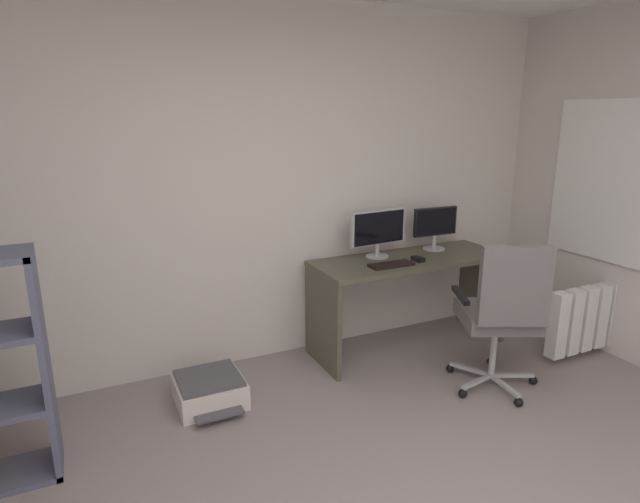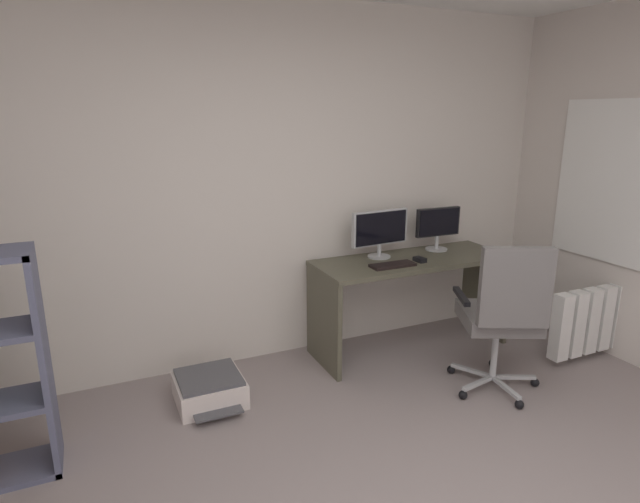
{
  "view_description": "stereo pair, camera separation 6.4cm",
  "coord_description": "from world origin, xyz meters",
  "px_view_note": "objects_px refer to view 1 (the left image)",
  "views": [
    {
      "loc": [
        -1.17,
        -1.07,
        1.85
      ],
      "look_at": [
        0.22,
        1.84,
        0.98
      ],
      "focal_mm": 29.11,
      "sensor_mm": 36.0,
      "label": 1
    },
    {
      "loc": [
        -1.11,
        -1.1,
        1.85
      ],
      "look_at": [
        0.22,
        1.84,
        0.98
      ],
      "focal_mm": 29.11,
      "sensor_mm": 36.0,
      "label": 2
    }
  ],
  "objects_px": {
    "monitor_main": "(378,230)",
    "keyboard": "(391,265)",
    "computer_mouse": "(418,259)",
    "monitor_secondary": "(435,224)",
    "printer": "(210,390)",
    "radiator": "(598,316)",
    "desk": "(409,281)",
    "office_chair": "(503,309)"
  },
  "relations": [
    {
      "from": "keyboard",
      "to": "printer",
      "type": "distance_m",
      "value": 1.55
    },
    {
      "from": "monitor_secondary",
      "to": "computer_mouse",
      "type": "relative_size",
      "value": 4.0
    },
    {
      "from": "office_chair",
      "to": "computer_mouse",
      "type": "bearing_deg",
      "value": 100.56
    },
    {
      "from": "keyboard",
      "to": "radiator",
      "type": "distance_m",
      "value": 1.72
    },
    {
      "from": "monitor_main",
      "to": "office_chair",
      "type": "relative_size",
      "value": 0.46
    },
    {
      "from": "printer",
      "to": "monitor_main",
      "type": "bearing_deg",
      "value": 11.23
    },
    {
      "from": "radiator",
      "to": "desk",
      "type": "bearing_deg",
      "value": 149.93
    },
    {
      "from": "office_chair",
      "to": "keyboard",
      "type": "bearing_deg",
      "value": 118.34
    },
    {
      "from": "desk",
      "to": "radiator",
      "type": "height_order",
      "value": "desk"
    },
    {
      "from": "office_chair",
      "to": "monitor_main",
      "type": "bearing_deg",
      "value": 109.78
    },
    {
      "from": "monitor_secondary",
      "to": "printer",
      "type": "relative_size",
      "value": 0.8
    },
    {
      "from": "monitor_secondary",
      "to": "radiator",
      "type": "height_order",
      "value": "monitor_secondary"
    },
    {
      "from": "desk",
      "to": "monitor_secondary",
      "type": "distance_m",
      "value": 0.54
    },
    {
      "from": "computer_mouse",
      "to": "radiator",
      "type": "xyz_separation_m",
      "value": [
        1.28,
        -0.64,
        -0.46
      ]
    },
    {
      "from": "keyboard",
      "to": "office_chair",
      "type": "xyz_separation_m",
      "value": [
        0.4,
        -0.73,
        -0.16
      ]
    },
    {
      "from": "computer_mouse",
      "to": "printer",
      "type": "relative_size",
      "value": 0.2
    },
    {
      "from": "desk",
      "to": "keyboard",
      "type": "distance_m",
      "value": 0.35
    },
    {
      "from": "desk",
      "to": "monitor_main",
      "type": "relative_size",
      "value": 3.14
    },
    {
      "from": "monitor_main",
      "to": "monitor_secondary",
      "type": "xyz_separation_m",
      "value": [
        0.55,
        0.0,
        -0.01
      ]
    },
    {
      "from": "monitor_secondary",
      "to": "office_chair",
      "type": "bearing_deg",
      "value": -101.0
    },
    {
      "from": "monitor_secondary",
      "to": "printer",
      "type": "xyz_separation_m",
      "value": [
        -1.99,
        -0.29,
        -0.87
      ]
    },
    {
      "from": "computer_mouse",
      "to": "monitor_secondary",
      "type": "bearing_deg",
      "value": 30.92
    },
    {
      "from": "desk",
      "to": "office_chair",
      "type": "relative_size",
      "value": 1.46
    },
    {
      "from": "printer",
      "to": "monitor_secondary",
      "type": "bearing_deg",
      "value": 8.18
    },
    {
      "from": "monitor_secondary",
      "to": "computer_mouse",
      "type": "height_order",
      "value": "monitor_secondary"
    },
    {
      "from": "monitor_main",
      "to": "keyboard",
      "type": "height_order",
      "value": "monitor_main"
    },
    {
      "from": "printer",
      "to": "radiator",
      "type": "distance_m",
      "value": 3.01
    },
    {
      "from": "desk",
      "to": "keyboard",
      "type": "height_order",
      "value": "keyboard"
    },
    {
      "from": "monitor_secondary",
      "to": "keyboard",
      "type": "xyz_separation_m",
      "value": [
        -0.59,
        -0.26,
        -0.2
      ]
    },
    {
      "from": "monitor_main",
      "to": "printer",
      "type": "bearing_deg",
      "value": -168.77
    },
    {
      "from": "monitor_main",
      "to": "radiator",
      "type": "relative_size",
      "value": 0.49
    },
    {
      "from": "computer_mouse",
      "to": "radiator",
      "type": "relative_size",
      "value": 0.1
    },
    {
      "from": "keyboard",
      "to": "computer_mouse",
      "type": "bearing_deg",
      "value": 5.29
    },
    {
      "from": "keyboard",
      "to": "office_chair",
      "type": "distance_m",
      "value": 0.85
    },
    {
      "from": "computer_mouse",
      "to": "printer",
      "type": "bearing_deg",
      "value": 177.08
    },
    {
      "from": "monitor_main",
      "to": "keyboard",
      "type": "relative_size",
      "value": 1.47
    },
    {
      "from": "printer",
      "to": "radiator",
      "type": "xyz_separation_m",
      "value": [
        2.94,
        -0.59,
        0.22
      ]
    },
    {
      "from": "desk",
      "to": "printer",
      "type": "height_order",
      "value": "desk"
    },
    {
      "from": "desk",
      "to": "keyboard",
      "type": "xyz_separation_m",
      "value": [
        -0.26,
        -0.12,
        0.2
      ]
    },
    {
      "from": "monitor_main",
      "to": "computer_mouse",
      "type": "bearing_deg",
      "value": -47.72
    },
    {
      "from": "desk",
      "to": "monitor_secondary",
      "type": "bearing_deg",
      "value": 22.22
    },
    {
      "from": "office_chair",
      "to": "printer",
      "type": "distance_m",
      "value": 2.0
    }
  ]
}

